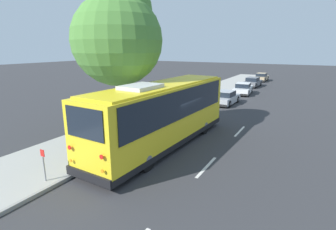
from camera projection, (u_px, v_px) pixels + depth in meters
ground_plane at (173, 141)px, 15.29m from camera, size 160.00×160.00×0.00m
sidewalk_slab at (121, 130)px, 17.09m from camera, size 80.00×4.35×0.15m
curb_strip at (150, 135)px, 16.03m from camera, size 80.00×0.14×0.15m
shuttle_bus at (163, 111)px, 14.11m from camera, size 10.94×2.95×3.61m
parked_sedan_silver at (225, 98)px, 25.13m from camera, size 4.22×1.90×1.28m
parked_sedan_white at (243, 89)px, 30.45m from camera, size 4.35×2.02×1.31m
parked_sedan_gray at (253, 82)px, 36.28m from camera, size 4.38×1.89×1.29m
parked_sedan_tan at (261, 77)px, 42.33m from camera, size 4.30×1.75×1.29m
street_tree at (118, 34)px, 14.76m from camera, size 5.12×5.12×8.85m
sign_post_near at (44, 165)px, 10.24m from camera, size 0.06×0.22×1.32m
sign_post_far at (72, 155)px, 11.42m from camera, size 0.06×0.06×1.19m
fire_hydrant at (187, 107)px, 21.29m from camera, size 0.22×0.22×0.81m
lane_stripe_mid at (206, 167)px, 11.94m from camera, size 2.40×0.14×0.01m
lane_stripe_ahead at (240, 131)px, 17.02m from camera, size 2.40×0.14×0.01m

